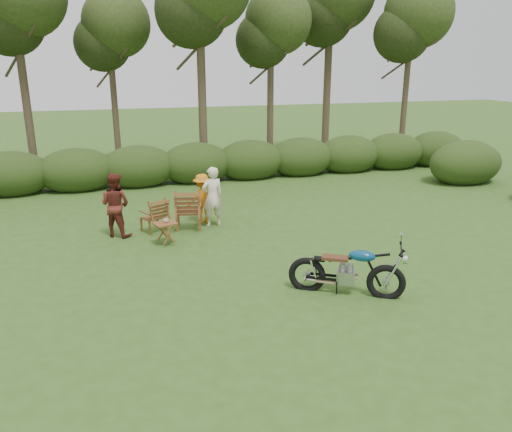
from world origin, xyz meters
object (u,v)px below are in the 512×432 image
object	(u,v)px
cup	(166,220)
adult_a	(213,226)
motorcycle	(345,293)
lawn_chair_right	(189,228)
side_table	(166,234)
adult_b	(118,235)
child	(203,222)
lawn_chair_left	(154,231)

from	to	relation	value
cup	adult_a	world-z (taller)	adult_a
motorcycle	cup	bearing A→B (deg)	158.82
lawn_chair_right	cup	world-z (taller)	cup
side_table	adult_b	world-z (taller)	adult_b
motorcycle	cup	size ratio (longest dim) A/B	15.95
side_table	cup	bearing A→B (deg)	47.10
adult_a	child	xyz separation A→B (m)	(-0.18, 0.39, 0.00)
cup	adult_a	size ratio (longest dim) A/B	0.08
adult_b	adult_a	bearing A→B (deg)	-144.38
lawn_chair_left	cup	size ratio (longest dim) A/B	6.88
motorcycle	lawn_chair_right	world-z (taller)	motorcycle
motorcycle	lawn_chair_left	size ratio (longest dim) A/B	2.32
motorcycle	child	world-z (taller)	child
adult_b	lawn_chair_right	bearing A→B (deg)	-144.24
lawn_chair_right	adult_a	world-z (taller)	adult_a
lawn_chair_left	adult_b	distance (m)	0.89
adult_b	child	size ratio (longest dim) A/B	1.20
side_table	cup	size ratio (longest dim) A/B	4.20
adult_b	cup	bearing A→B (deg)	173.48
motorcycle	adult_b	bearing A→B (deg)	161.43
lawn_chair_right	child	distance (m)	0.59
lawn_chair_left	adult_a	distance (m)	1.51
side_table	child	xyz separation A→B (m)	(1.17, 1.39, -0.26)
side_table	adult_b	xyz separation A→B (m)	(-1.05, 0.98, -0.26)
lawn_chair_right	cup	xyz separation A→B (m)	(-0.70, -0.97, 0.57)
cup	child	bearing A→B (deg)	49.96
cup	child	distance (m)	1.87
adult_b	lawn_chair_left	bearing A→B (deg)	-140.91
motorcycle	lawn_chair_right	size ratio (longest dim) A/B	1.92
lawn_chair_right	side_table	xyz separation A→B (m)	(-0.73, -1.00, 0.26)
lawn_chair_right	adult_a	distance (m)	0.62
side_table	lawn_chair_right	bearing A→B (deg)	53.92
lawn_chair_right	lawn_chair_left	size ratio (longest dim) A/B	1.21
lawn_chair_right	side_table	bearing A→B (deg)	67.48
lawn_chair_left	motorcycle	bearing A→B (deg)	96.71
lawn_chair_right	side_table	distance (m)	1.26
adult_a	child	world-z (taller)	adult_a
motorcycle	child	distance (m)	5.23
motorcycle	child	size ratio (longest dim) A/B	1.52
motorcycle	lawn_chair_left	world-z (taller)	motorcycle
lawn_chair_right	adult_b	xyz separation A→B (m)	(-1.77, -0.02, 0.00)
lawn_chair_right	cup	bearing A→B (deg)	67.68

